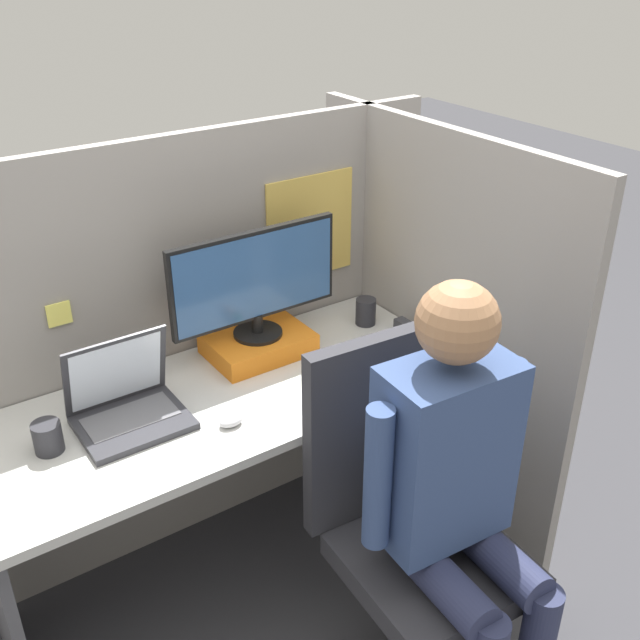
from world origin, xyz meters
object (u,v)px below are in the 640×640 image
at_px(paper_box, 258,344).
at_px(monitor, 255,280).
at_px(laptop, 128,407).
at_px(office_chair, 408,518).
at_px(stapler, 411,331).
at_px(carrot_toy, 324,385).
at_px(person, 459,487).
at_px(pen_cup, 48,437).
at_px(coffee_mug, 366,311).

height_order(paper_box, monitor, monitor).
bearing_deg(laptop, monitor, 13.99).
bearing_deg(office_chair, stapler, 49.75).
bearing_deg(carrot_toy, person, -87.06).
bearing_deg(monitor, laptop, -166.01).
xyz_separation_m(paper_box, laptop, (-0.50, -0.12, 0.01)).
distance_m(laptop, office_chair, 0.86).
relative_size(person, pen_cup, 14.88).
height_order(paper_box, laptop, laptop).
bearing_deg(coffee_mug, pen_cup, -175.48).
bearing_deg(office_chair, monitor, 94.84).
distance_m(office_chair, coffee_mug, 0.81).
distance_m(laptop, coffee_mug, 0.92).
bearing_deg(person, paper_box, 94.73).
bearing_deg(office_chair, paper_box, 94.86).
height_order(paper_box, person, person).
relative_size(coffee_mug, pen_cup, 1.08).
bearing_deg(person, office_chair, 94.19).
distance_m(monitor, office_chair, 0.86).
bearing_deg(carrot_toy, pen_cup, 166.41).
relative_size(laptop, office_chair, 0.28).
height_order(paper_box, stapler, paper_box).
bearing_deg(pen_cup, office_chair, -36.29).
bearing_deg(pen_cup, stapler, -3.57).
relative_size(monitor, carrot_toy, 3.63).
xyz_separation_m(laptop, carrot_toy, (0.55, -0.19, -0.03)).
xyz_separation_m(office_chair, person, (0.01, -0.16, 0.22)).
height_order(laptop, pen_cup, laptop).
xyz_separation_m(carrot_toy, office_chair, (0.02, -0.39, -0.24)).
distance_m(paper_box, coffee_mug, 0.42).
bearing_deg(coffee_mug, person, -112.52).
bearing_deg(office_chair, laptop, 133.70).
bearing_deg(laptop, coffee_mug, 5.24).
xyz_separation_m(monitor, pen_cup, (-0.73, -0.13, -0.22)).
distance_m(paper_box, pen_cup, 0.74).
height_order(stapler, pen_cup, pen_cup).
bearing_deg(office_chair, person, -85.81).
bearing_deg(person, coffee_mug, 67.48).
bearing_deg(paper_box, pen_cup, -170.02).
bearing_deg(stapler, monitor, 156.94).
relative_size(laptop, person, 0.23).
bearing_deg(stapler, paper_box, 157.23).
bearing_deg(paper_box, laptop, -166.32).
xyz_separation_m(stapler, office_chair, (-0.43, -0.51, -0.24)).
relative_size(paper_box, pen_cup, 3.74).
xyz_separation_m(monitor, stapler, (0.49, -0.21, -0.24)).
bearing_deg(paper_box, stapler, -22.77).
distance_m(paper_box, office_chair, 0.76).
distance_m(paper_box, monitor, 0.23).
bearing_deg(pen_cup, carrot_toy, -13.59).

